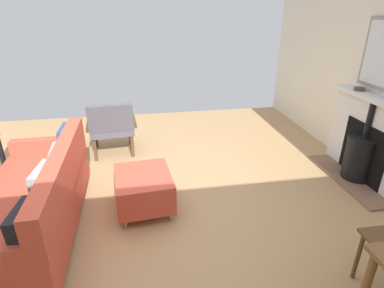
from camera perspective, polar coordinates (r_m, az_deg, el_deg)
The scene contains 6 objects.
ground_plane at distance 3.49m, azimuth -8.69°, elevation -10.92°, with size 5.77×6.24×0.01m, color tan.
fireplace at distance 4.27m, azimuth 29.89°, elevation -0.25°, with size 0.49×1.46×1.04m.
mantel_bowl_near at distance 4.38m, azimuth 28.60°, elevation 8.97°, with size 0.13×0.13×0.04m.
sofa at distance 3.20m, azimuth -27.05°, elevation -9.38°, with size 0.85×1.91×0.83m.
ottoman at distance 3.30m, azimuth -8.86°, elevation -8.04°, with size 0.62×0.71×0.40m.
armchair_accent at distance 4.49m, azimuth -14.66°, elevation 3.36°, with size 0.72×0.65×0.81m.
Camera 1 is at (-0.03, 2.87, 1.99)m, focal length 28.80 mm.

